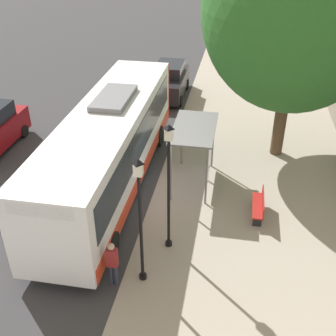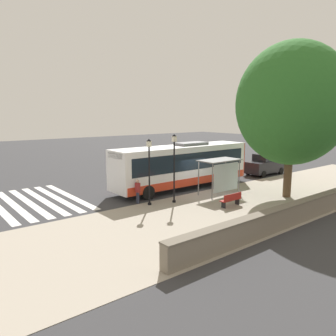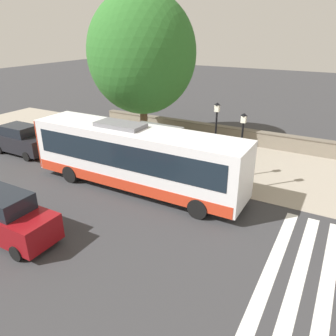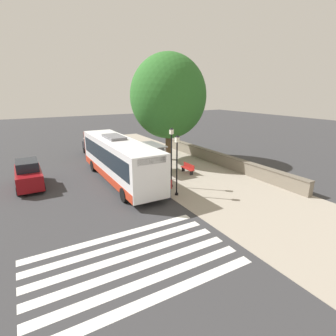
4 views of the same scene
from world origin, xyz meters
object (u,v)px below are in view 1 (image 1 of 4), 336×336
bus_shelter (198,138)px  pedestrian (112,261)px  shade_tree (297,8)px  bus (110,145)px  street_lamp_far (140,213)px  street_lamp_near (169,179)px  parked_car_behind_bus (170,81)px  bench (259,205)px

bus_shelter → pedestrian: 6.49m
bus_shelter → shade_tree: (-3.44, -3.24, 4.44)m
bus → pedestrian: 5.73m
street_lamp_far → street_lamp_near: bearing=-107.8°
bus_shelter → street_lamp_near: (0.47, 4.08, 0.57)m
bus → street_lamp_far: size_ratio=2.81×
street_lamp_near → parked_car_behind_bus: street_lamp_near is taller
pedestrian → parked_car_behind_bus: parked_car_behind_bus is taller
pedestrian → street_lamp_far: size_ratio=0.37×
street_lamp_far → bus_shelter: bearing=-99.9°
bus → shade_tree: shade_tree is taller
bench → street_lamp_far: 5.70m
bus → parked_car_behind_bus: size_ratio=2.75×
bench → shade_tree: (-0.85, -5.07, 6.12)m
bus → parked_car_behind_bus: bus is taller
street_lamp_near → parked_car_behind_bus: 13.91m
bus → shade_tree: (-6.88, -3.94, 4.71)m
street_lamp_near → bus: bearing=-48.7°
pedestrian → shade_tree: bearing=-119.4°
pedestrian → bench: (-4.41, -4.27, -0.47)m
street_lamp_near → street_lamp_far: 1.74m
shade_tree → bus: bearing=29.8°
bus_shelter → parked_car_behind_bus: 9.99m
bus_shelter → street_lamp_near: size_ratio=0.69×
street_lamp_near → shade_tree: 9.16m
bus_shelter → pedestrian: bearing=73.4°
street_lamp_far → shade_tree: (-4.44, -8.98, 4.02)m
bus_shelter → street_lamp_far: bearing=80.1°
bench → street_lamp_near: size_ratio=0.36×
bus → bus_shelter: 3.52m
pedestrian → street_lamp_near: (-1.36, -2.02, 1.78)m
bus → street_lamp_near: 4.59m
pedestrian → bench: bearing=-135.9°
bus → parked_car_behind_bus: bearing=-93.6°
street_lamp_far → pedestrian: bearing=24.2°
bus_shelter → pedestrian: size_ratio=1.96×
bench → street_lamp_far: size_ratio=0.39×
bus → street_lamp_far: street_lamp_far is taller
bus → pedestrian: bus is taller
street_lamp_far → bus: bearing=-64.1°
pedestrian → street_lamp_far: 1.86m
pedestrian → street_lamp_near: 3.02m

